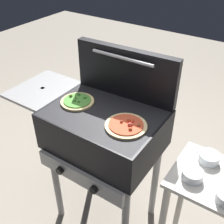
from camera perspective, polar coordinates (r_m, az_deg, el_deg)
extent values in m
plane|color=gray|center=(2.17, -1.17, -19.95)|extent=(8.00, 8.00, 0.00)
cube|color=black|center=(1.60, -1.49, -3.56)|extent=(0.64, 0.48, 0.24)
cube|color=black|center=(1.53, -1.56, -0.14)|extent=(0.61, 0.46, 0.01)
cube|color=gray|center=(1.81, -14.10, 4.58)|extent=(0.32, 0.41, 0.02)
cube|color=gray|center=(1.87, -13.63, 1.64)|extent=(0.02, 0.02, 0.24)
cube|color=gray|center=(1.57, -6.84, -13.17)|extent=(0.58, 0.02, 0.10)
cylinder|color=black|center=(1.62, -10.73, -11.80)|extent=(0.04, 0.02, 0.04)
cylinder|color=black|center=(1.51, -3.79, -15.69)|extent=(0.04, 0.02, 0.04)
cylinder|color=gray|center=(1.94, -11.39, -14.10)|extent=(0.04, 0.04, 0.66)
cylinder|color=gray|center=(1.72, 2.74, -21.95)|extent=(0.04, 0.04, 0.66)
cylinder|color=gray|center=(2.13, -4.34, -7.91)|extent=(0.04, 0.04, 0.66)
cylinder|color=gray|center=(1.94, 8.84, -13.90)|extent=(0.04, 0.04, 0.66)
cube|color=black|center=(1.60, 2.83, 8.04)|extent=(0.63, 0.08, 0.30)
cylinder|color=#B7B7BC|center=(1.52, 2.05, 11.11)|extent=(0.38, 0.02, 0.02)
cylinder|color=#E0C17F|center=(1.62, -7.15, 2.13)|extent=(0.19, 0.19, 0.01)
cylinder|color=#4C8C38|center=(1.61, -7.17, 2.40)|extent=(0.16, 0.16, 0.01)
sphere|color=green|center=(1.62, -5.60, 2.98)|extent=(0.02, 0.02, 0.02)
sphere|color=#42823A|center=(1.65, -6.88, 3.64)|extent=(0.02, 0.02, 0.02)
sphere|color=#567636|center=(1.62, -7.64, 2.75)|extent=(0.02, 0.02, 0.02)
sphere|color=#448E37|center=(1.59, -6.88, 2.21)|extent=(0.02, 0.02, 0.02)
sphere|color=#4B903F|center=(1.60, -7.80, 2.38)|extent=(0.02, 0.02, 0.02)
sphere|color=#526E2A|center=(1.64, -8.58, 3.25)|extent=(0.02, 0.02, 0.02)
cylinder|color=beige|center=(1.42, 2.89, -2.88)|extent=(0.22, 0.22, 0.01)
cylinder|color=#D14C2D|center=(1.41, 2.90, -2.59)|extent=(0.18, 0.18, 0.01)
sphere|color=#C14B2B|center=(1.43, 3.45, -1.73)|extent=(0.02, 0.02, 0.02)
sphere|color=#AA4334|center=(1.40, 3.76, -2.67)|extent=(0.03, 0.03, 0.03)
sphere|color=#BB502C|center=(1.37, 3.82, -3.55)|extent=(0.02, 0.02, 0.02)
sphere|color=#A14528|center=(1.42, 1.96, -2.02)|extent=(0.02, 0.02, 0.02)
sphere|color=#AA5632|center=(1.40, 5.45, -2.70)|extent=(0.02, 0.02, 0.02)
sphere|color=#E3482B|center=(1.42, 4.18, -1.94)|extent=(0.02, 0.02, 0.02)
cube|color=beige|center=(1.44, 21.22, -13.13)|extent=(0.44, 0.36, 0.02)
cylinder|color=beige|center=(1.84, 14.17, -16.13)|extent=(0.04, 0.04, 0.75)
cylinder|color=silver|center=(1.38, 16.24, -12.30)|extent=(0.10, 0.10, 0.04)
cylinder|color=maroon|center=(1.38, 16.20, -12.49)|extent=(0.08, 0.08, 0.02)
cylinder|color=silver|center=(1.49, 19.39, -8.88)|extent=(0.10, 0.10, 0.04)
cylinder|color=maroon|center=(1.49, 19.34, -9.07)|extent=(0.09, 0.09, 0.02)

